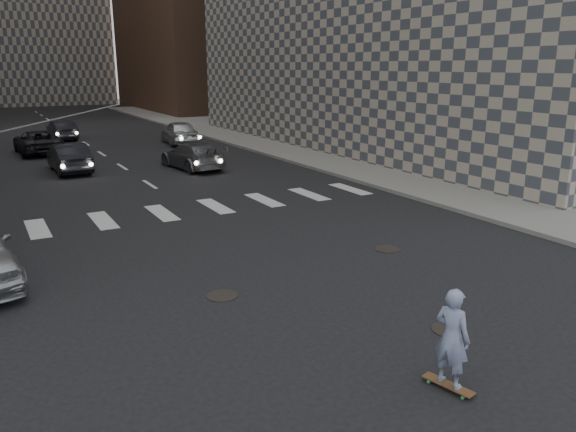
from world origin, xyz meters
name	(u,v)px	position (x,y,z in m)	size (l,w,h in m)	color
ground	(327,297)	(0.00, 0.00, 0.00)	(160.00, 160.00, 0.00)	black
sidewalk_right	(346,144)	(14.50, 20.00, 0.07)	(13.00, 80.00, 0.15)	gray
manhole_a	(449,330)	(1.20, -2.50, 0.01)	(0.70, 0.70, 0.02)	black
manhole_b	(222,296)	(-2.00, 1.20, 0.01)	(0.70, 0.70, 0.02)	black
manhole_c	(387,249)	(3.30, 2.00, 0.01)	(0.70, 0.70, 0.02)	black
skateboarder	(452,338)	(-0.32, -4.00, 0.90)	(0.52, 0.89, 1.71)	brown
traffic_car_a	(69,158)	(-2.51, 18.82, 0.69)	(1.47, 4.22, 1.39)	black
traffic_car_b	(192,156)	(2.96, 16.79, 0.65)	(1.82, 4.47, 1.30)	slate
traffic_car_c	(38,142)	(-3.17, 25.84, 0.68)	(2.25, 4.87, 1.35)	black
traffic_car_d	(179,132)	(5.35, 25.84, 0.77)	(1.81, 4.50, 1.53)	silver
traffic_car_e	(62,130)	(-0.99, 32.00, 0.66)	(1.40, 4.01, 1.32)	black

